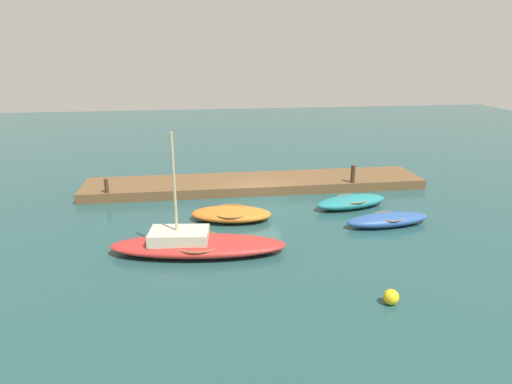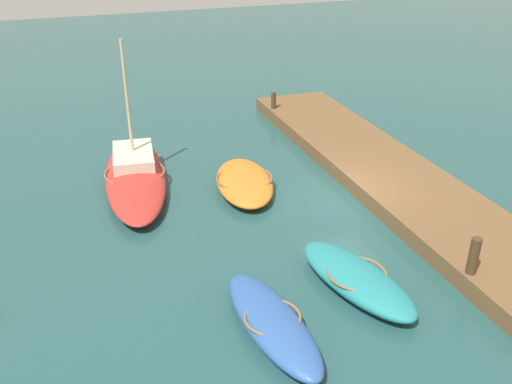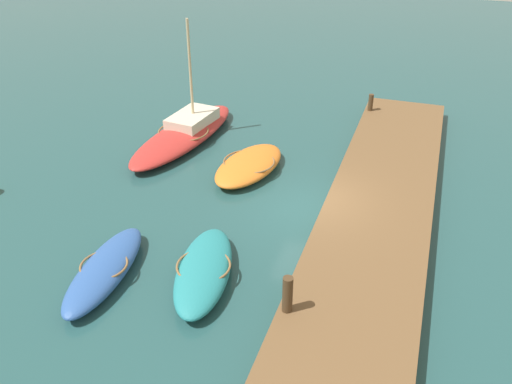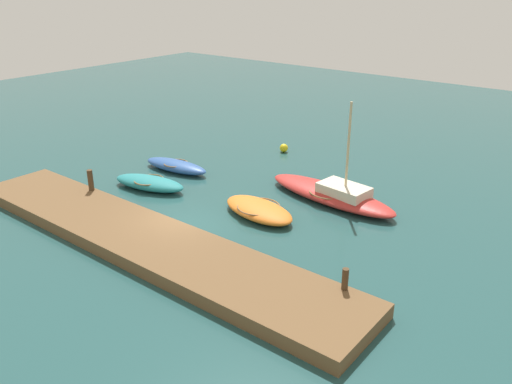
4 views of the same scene
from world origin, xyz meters
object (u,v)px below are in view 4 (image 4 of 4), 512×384
rowboat_teal (149,183)px  rowboat_blue (176,166)px  motorboat_orange (259,210)px  marker_buoy (284,148)px  sailboat_red (332,193)px  mooring_post_west (91,180)px  mooring_post_mid_west (345,279)px

rowboat_teal → rowboat_blue: size_ratio=1.00×
rowboat_blue → motorboat_orange: 7.93m
motorboat_orange → marker_buoy: (-4.78, 8.79, -0.06)m
rowboat_blue → marker_buoy: 7.50m
motorboat_orange → rowboat_blue: bearing=176.2°
marker_buoy → motorboat_orange: bearing=-61.4°
rowboat_teal → motorboat_orange: (6.81, 0.96, -0.01)m
sailboat_red → rowboat_blue: 9.77m
sailboat_red → mooring_post_west: size_ratio=7.17×
sailboat_red → rowboat_teal: bearing=-144.8°
motorboat_orange → rowboat_teal: bearing=-162.0°
rowboat_teal → mooring_post_west: 3.17m
mooring_post_west → marker_buoy: 13.03m
rowboat_blue → mooring_post_mid_west: size_ratio=5.52×
rowboat_teal → mooring_post_west: mooring_post_west is taller
sailboat_red → mooring_post_west: bearing=-135.4°
sailboat_red → rowboat_blue: (-9.59, -1.86, -0.11)m
motorboat_orange → mooring_post_west: bearing=-144.1°
marker_buoy → rowboat_teal: bearing=-101.7°
mooring_post_west → mooring_post_mid_west: (14.74, 0.00, -0.14)m
sailboat_red → marker_buoy: sailboat_red is taller
mooring_post_west → marker_buoy: (3.11, 12.63, -0.84)m
rowboat_teal → mooring_post_mid_west: bearing=-24.8°
rowboat_blue → mooring_post_west: bearing=-97.4°
rowboat_teal → mooring_post_mid_west: (13.65, -2.88, 0.64)m
sailboat_red → rowboat_teal: (-8.69, -4.70, -0.09)m
rowboat_blue → motorboat_orange: size_ratio=1.02×
rowboat_blue → mooring_post_mid_west: mooring_post_mid_west is taller
mooring_post_mid_west → marker_buoy: 17.18m
motorboat_orange → mooring_post_west: (-7.89, -3.84, 0.79)m
motorboat_orange → mooring_post_west: mooring_post_west is taller
rowboat_blue → mooring_post_west: (-0.19, -5.72, 0.80)m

